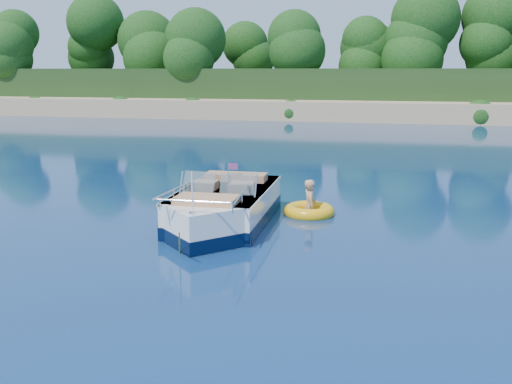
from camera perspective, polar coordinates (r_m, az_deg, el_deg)
ground at (r=10.35m, az=0.31°, el=-10.05°), size 160.00×160.00×0.00m
shoreline at (r=73.21m, az=11.51°, el=9.61°), size 170.00×59.00×6.00m
treeline at (r=50.43m, az=10.98°, el=13.79°), size 150.00×7.12×8.19m
motorboat at (r=14.52m, az=-3.42°, el=-1.88°), size 2.28×6.17×2.05m
tow_tube at (r=15.76m, az=5.34°, el=-1.92°), size 1.64×1.64×0.37m
boy at (r=15.84m, az=5.36°, el=-2.20°), size 0.61×0.90×1.62m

